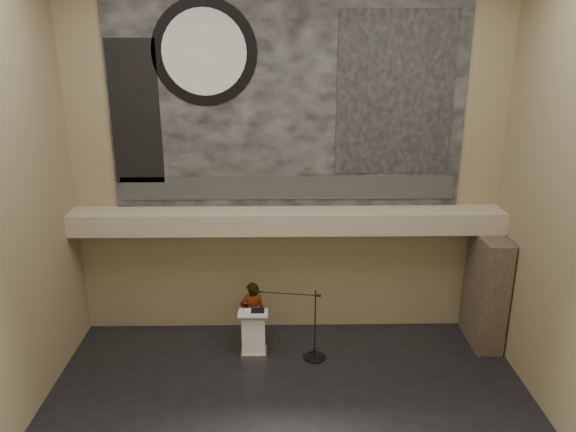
{
  "coord_description": "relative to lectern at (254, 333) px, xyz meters",
  "views": [
    {
      "loc": [
        -0.19,
        -8.71,
        7.18
      ],
      "look_at": [
        0.0,
        3.2,
        3.2
      ],
      "focal_mm": 35.0,
      "sensor_mm": 36.0,
      "label": 1
    }
  ],
  "objects": [
    {
      "name": "speaker_person",
      "position": [
        -0.03,
        0.45,
        0.25
      ],
      "size": [
        0.61,
        0.42,
        1.61
      ],
      "primitive_type": "imported",
      "rotation": [
        0.0,
        0.0,
        3.2
      ],
      "color": "white",
      "rests_on": "floor"
    },
    {
      "name": "banner_building_print",
      "position": [
        3.2,
        1.26,
        5.25
      ],
      "size": [
        2.6,
        0.02,
        3.6
      ],
      "primitive_type": "cube",
      "color": "black",
      "rests_on": "banner"
    },
    {
      "name": "banner_clock_face",
      "position": [
        -1.0,
        1.24,
        6.15
      ],
      "size": [
        1.84,
        0.02,
        1.84
      ],
      "primitive_type": "cylinder",
      "rotation": [
        1.57,
        0.0,
        0.0
      ],
      "color": "silver",
      "rests_on": "banner"
    },
    {
      "name": "banner",
      "position": [
        0.8,
        1.3,
        5.15
      ],
      "size": [
        8.0,
        0.05,
        5.0
      ],
      "primitive_type": "cube",
      "color": "black",
      "rests_on": "wall_back"
    },
    {
      "name": "mic_stand",
      "position": [
        1.35,
        -0.19,
        -0.28
      ],
      "size": [
        1.6,
        0.52,
        1.71
      ],
      "rotation": [
        0.0,
        0.0,
        -0.15
      ],
      "color": "black",
      "rests_on": "floor"
    },
    {
      "name": "banner_clock_rim",
      "position": [
        -1.0,
        1.26,
        6.15
      ],
      "size": [
        2.3,
        0.02,
        2.3
      ],
      "primitive_type": "cylinder",
      "rotation": [
        1.57,
        0.0,
        0.0
      ],
      "color": "black",
      "rests_on": "banner"
    },
    {
      "name": "floor",
      "position": [
        0.8,
        -2.67,
        -0.55
      ],
      "size": [
        10.0,
        10.0,
        0.0
      ],
      "primitive_type": "plane",
      "color": "black",
      "rests_on": "ground"
    },
    {
      "name": "stone_pier",
      "position": [
        5.45,
        0.48,
        0.8
      ],
      "size": [
        0.6,
        1.4,
        2.7
      ],
      "primitive_type": "cube",
      "color": "#3D3025",
      "rests_on": "floor"
    },
    {
      "name": "sprinkler_left",
      "position": [
        -0.8,
        0.88,
        2.12
      ],
      "size": [
        0.04,
        0.04,
        0.06
      ],
      "primitive_type": "cylinder",
      "color": "#B2893D",
      "rests_on": "soffit"
    },
    {
      "name": "wall_back",
      "position": [
        0.8,
        1.33,
        3.7
      ],
      "size": [
        10.0,
        0.02,
        8.5
      ],
      "primitive_type": "cube",
      "color": "#8C7C59",
      "rests_on": "floor"
    },
    {
      "name": "lectern",
      "position": [
        0.0,
        0.0,
        0.0
      ],
      "size": [
        0.67,
        0.49,
        1.13
      ],
      "rotation": [
        0.0,
        0.0,
        -0.01
      ],
      "color": "silver",
      "rests_on": "floor"
    },
    {
      "name": "wall_front",
      "position": [
        0.8,
        -6.67,
        3.7
      ],
      "size": [
        10.0,
        0.02,
        8.5
      ],
      "primitive_type": "cube",
      "color": "#8C7C59",
      "rests_on": "floor"
    },
    {
      "name": "sprinkler_right",
      "position": [
        2.7,
        0.88,
        2.12
      ],
      "size": [
        0.04,
        0.04,
        0.06
      ],
      "primitive_type": "cylinder",
      "color": "#B2893D",
      "rests_on": "soffit"
    },
    {
      "name": "banner_brick_print",
      "position": [
        -2.6,
        1.26,
        4.85
      ],
      "size": [
        1.1,
        0.02,
        3.2
      ],
      "primitive_type": "cube",
      "color": "black",
      "rests_on": "banner"
    },
    {
      "name": "papers",
      "position": [
        -0.1,
        -0.02,
        0.55
      ],
      "size": [
        0.22,
        0.29,
        0.0
      ],
      "primitive_type": "cube",
      "rotation": [
        0.0,
        0.0,
        -0.1
      ],
      "color": "white",
      "rests_on": "lectern"
    },
    {
      "name": "binder",
      "position": [
        0.1,
        -0.01,
        0.56
      ],
      "size": [
        0.3,
        0.24,
        0.04
      ],
      "primitive_type": "cube",
      "rotation": [
        0.0,
        0.0,
        -0.0
      ],
      "color": "black",
      "rests_on": "lectern"
    },
    {
      "name": "soffit",
      "position": [
        0.8,
        0.93,
        2.4
      ],
      "size": [
        10.0,
        0.8,
        0.5
      ],
      "primitive_type": "cube",
      "color": "tan",
      "rests_on": "wall_back"
    },
    {
      "name": "banner_text_strip",
      "position": [
        0.8,
        1.26,
        3.1
      ],
      "size": [
        7.76,
        0.02,
        0.55
      ],
      "primitive_type": "cube",
      "color": "#2A2A2A",
      "rests_on": "banner"
    }
  ]
}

